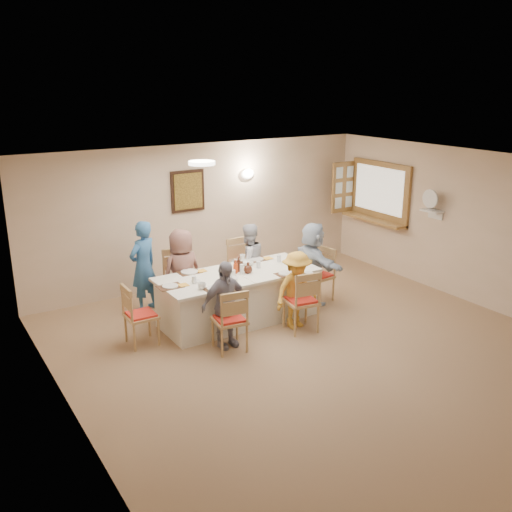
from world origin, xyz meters
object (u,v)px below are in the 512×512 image
chair_right_end (319,275)px  diner_back_right (248,262)px  dining_table (238,297)px  diner_right_end (313,263)px  diner_back_left (182,272)px  diner_front_right (296,290)px  diner_front_left (225,305)px  chair_back_right (245,269)px  caregiver (143,266)px  chair_back_left (179,282)px  chair_front_right (301,300)px  condiment_ketchup (235,267)px  serving_hatch (380,192)px  chair_front_left (230,319)px  desk_fan (432,202)px  chair_left_end (141,314)px

chair_right_end → diner_back_right: 1.19m
dining_table → diner_right_end: 1.45m
diner_back_left → diner_front_right: bearing=124.3°
chair_right_end → diner_front_left: size_ratio=0.73×
chair_right_end → diner_back_left: bearing=-115.0°
chair_back_right → caregiver: 1.70m
diner_right_end → chair_back_right: bearing=52.8°
chair_back_left → chair_front_right: chair_back_left is taller
chair_front_right → diner_right_end: size_ratio=0.70×
chair_back_right → chair_front_right: (0.00, -1.60, -0.03)m
chair_front_right → condiment_ketchup: (-0.62, 0.82, 0.39)m
chair_back_left → chair_front_right: size_ratio=1.05×
serving_hatch → dining_table: bearing=-167.4°
dining_table → chair_front_left: bearing=-126.9°
diner_back_left → diner_front_right: (1.20, -1.36, -0.10)m
chair_right_end → diner_right_end: diner_right_end is taller
desk_fan → chair_back_right: size_ratio=0.30×
chair_front_left → chair_right_end: chair_front_left is taller
diner_back_right → desk_fan: bearing=153.3°
chair_front_left → chair_right_end: bearing=-151.3°
chair_front_left → condiment_ketchup: 1.08m
chair_front_right → chair_back_right: bearing=-81.1°
caregiver → chair_front_right: bearing=106.5°
diner_front_right → caregiver: size_ratio=0.80×
chair_right_end → condiment_ketchup: (-1.57, 0.02, 0.41)m
dining_table → chair_back_left: bearing=126.9°
chair_back_left → chair_left_end: 1.24m
chair_back_right → chair_front_left: 2.00m
serving_hatch → chair_back_right: (-3.01, -0.01, -1.00)m
diner_right_end → condiment_ketchup: diner_right_end is taller
desk_fan → serving_hatch: bearing=85.3°
chair_right_end → diner_front_right: bearing=-61.9°
condiment_ketchup → chair_back_left: bearing=126.5°
condiment_ketchup → chair_left_end: bearing=-179.2°
diner_back_right → condiment_ketchup: bearing=42.6°
chair_back_left → condiment_ketchup: (0.58, -0.78, 0.36)m
dining_table → chair_front_right: size_ratio=2.57×
desk_fan → diner_back_right: bearing=157.1°
serving_hatch → chair_back_right: bearing=-179.9°
chair_front_right → caregiver: bearing=-40.9°
chair_front_right → chair_right_end: 1.24m
chair_back_right → diner_front_left: (-1.20, -1.48, 0.12)m
chair_right_end → caregiver: caregiver is taller
diner_right_end → caregiver: bearing=72.1°
serving_hatch → caregiver: (-4.66, 0.34, -0.77)m
chair_back_right → diner_front_right: 1.48m
diner_back_left → condiment_ketchup: size_ratio=6.69×
chair_front_left → diner_front_left: (0.00, 0.12, 0.16)m
chair_back_left → diner_front_left: diner_front_left is taller
diner_front_right → condiment_ketchup: bearing=125.0°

